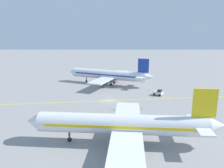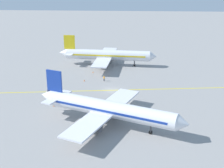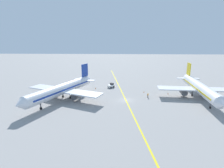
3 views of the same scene
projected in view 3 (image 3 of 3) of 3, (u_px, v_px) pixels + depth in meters
ground_plane at (126, 100)px, 59.54m from camera, size 400.00×400.00×0.00m
apron_yellow_centreline at (126, 100)px, 59.54m from camera, size 16.18×119.01×0.01m
airplane_at_gate at (199, 88)px, 60.80m from camera, size 28.30×35.54×10.60m
airplane_adjacent_stand at (63, 89)px, 59.18m from camera, size 27.89×34.00×10.60m
baggage_tug_white at (111, 85)px, 74.87m from camera, size 3.03×3.29×2.11m
ground_crew_worker at (148, 95)px, 61.70m from camera, size 0.42×0.46×1.68m
traffic_cone_near_nose at (168, 93)px, 65.79m from camera, size 0.32×0.32×0.55m
traffic_cone_mid_apron at (144, 92)px, 67.79m from camera, size 0.32×0.32×0.55m
traffic_cone_by_wingtip at (95, 88)px, 73.28m from camera, size 0.32×0.32×0.55m
traffic_cone_far_edge at (75, 95)px, 64.49m from camera, size 0.32×0.32×0.55m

